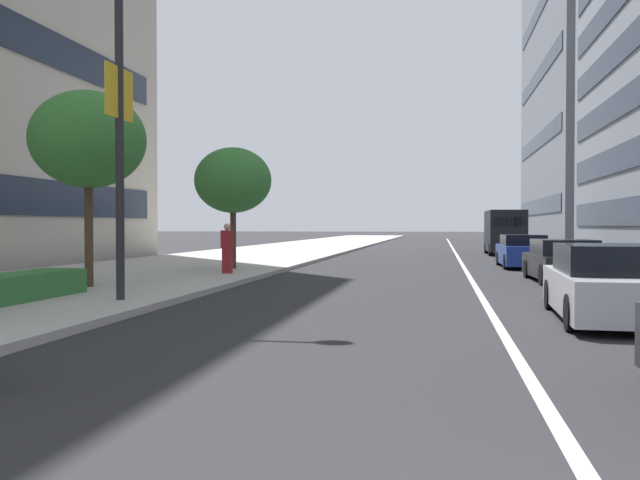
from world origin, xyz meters
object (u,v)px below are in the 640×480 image
Objects in this scene: car_far_down_avenue at (563,262)px; delivery_van_ahead at (505,231)px; street_tree_mid_sidewalk at (88,140)px; street_tree_near_plaza_corner at (233,181)px; car_following_behind at (522,252)px; pedestrian_on_plaza at (227,248)px; street_lamp_with_banners at (132,53)px; car_mid_block_traffic at (607,285)px.

car_far_down_avenue is 0.80× the size of delivery_van_ahead.
street_tree_mid_sidewalk is 1.13× the size of street_tree_near_plaza_corner.
street_tree_mid_sidewalk is at bearing 135.51° from car_following_behind.
delivery_van_ahead reaches higher than pedestrian_on_plaza.
street_lamp_with_banners reaches higher than street_tree_mid_sidewalk.
street_lamp_with_banners reaches higher than car_far_down_avenue.
pedestrian_on_plaza is at bearing 3.74° from street_lamp_with_banners.
street_lamp_with_banners is at bearing -137.41° from street_tree_mid_sidewalk.
car_mid_block_traffic is 1.02× the size of car_following_behind.
street_lamp_with_banners is 9.35m from pedestrian_on_plaza.
pedestrian_on_plaza is at bearing 89.01° from car_far_down_avenue.
street_tree_near_plaza_corner is (7.93, -1.45, -0.55)m from street_tree_mid_sidewalk.
street_tree_mid_sidewalk is (2.78, 2.56, -1.44)m from street_lamp_with_banners.
delivery_van_ahead reaches higher than car_far_down_avenue.
street_tree_near_plaza_corner reaches higher than car_mid_block_traffic.
delivery_van_ahead is (19.96, -0.08, 0.78)m from car_far_down_avenue.
car_mid_block_traffic is 0.52× the size of street_lamp_with_banners.
pedestrian_on_plaza is (-0.18, 10.77, 0.36)m from car_far_down_avenue.
car_mid_block_traffic is at bearing -136.61° from street_tree_near_plaza_corner.
car_far_down_avenue is at bearing -177.65° from car_following_behind.
delivery_van_ahead is at bearing -2.16° from car_far_down_avenue.
car_far_down_avenue is at bearing -101.52° from street_tree_near_plaza_corner.
street_tree_near_plaza_corner is 2.69× the size of pedestrian_on_plaza.
delivery_van_ahead is 22.88m from pedestrian_on_plaza.
pedestrian_on_plaza reaches higher than car_following_behind.
street_tree_mid_sidewalk is (3.28, 12.05, 3.31)m from car_mid_block_traffic.
street_tree_mid_sidewalk is at bearing 42.59° from street_lamp_with_banners.
street_tree_mid_sidewalk is 3.06× the size of pedestrian_on_plaza.
street_lamp_with_banners is 4.05m from street_tree_mid_sidewalk.
street_tree_mid_sidewalk reaches higher than delivery_van_ahead.
street_tree_near_plaza_corner is (-4.97, 10.96, 2.76)m from car_following_behind.
delivery_van_ahead is at bearing -2.60° from car_following_behind.
car_far_down_avenue is 2.61× the size of pedestrian_on_plaza.
car_following_behind is at bearing 1.20° from car_mid_block_traffic.
car_mid_block_traffic is 0.92× the size of street_tree_mid_sidewalk.
street_lamp_with_banners is (0.49, 9.49, 4.76)m from car_mid_block_traffic.
delivery_van_ahead is at bearing -19.97° from street_lamp_with_banners.
street_lamp_with_banners is at bearing -1.26° from pedestrian_on_plaza.
car_mid_block_traffic reaches higher than car_following_behind.
street_tree_mid_sidewalk reaches higher than car_far_down_avenue.
car_mid_block_traffic is 28.87m from delivery_van_ahead.
delivery_van_ahead is at bearing 146.69° from pedestrian_on_plaza.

